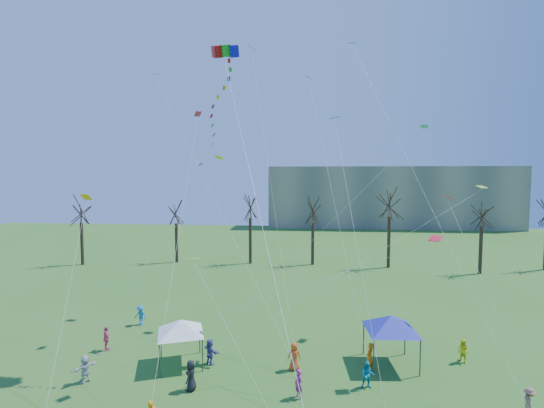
# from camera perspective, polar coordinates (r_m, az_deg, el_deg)

# --- Properties ---
(distant_building) EXTENTS (60.00, 14.00, 15.00)m
(distant_building) POSITION_cam_1_polar(r_m,az_deg,el_deg) (100.29, 17.20, 1.06)
(distant_building) COLOR gray
(distant_building) RESTS_ON ground
(bare_tree_row) EXTENTS (69.31, 8.74, 11.05)m
(bare_tree_row) POSITION_cam_1_polar(r_m,az_deg,el_deg) (52.93, 7.74, -1.76)
(bare_tree_row) COLOR black
(bare_tree_row) RESTS_ON ground
(big_box_kite) EXTENTS (4.21, 8.24, 24.40)m
(big_box_kite) POSITION_cam_1_polar(r_m,az_deg,el_deg) (25.97, -7.77, 13.29)
(big_box_kite) COLOR red
(big_box_kite) RESTS_ON ground
(canopy_tent_white) EXTENTS (3.83, 3.83, 3.05)m
(canopy_tent_white) POSITION_cam_1_polar(r_m,az_deg,el_deg) (27.13, -13.61, -17.48)
(canopy_tent_white) COLOR #3F3F44
(canopy_tent_white) RESTS_ON ground
(canopy_tent_blue) EXTENTS (4.46, 4.46, 3.35)m
(canopy_tent_blue) POSITION_cam_1_polar(r_m,az_deg,el_deg) (27.46, 17.45, -16.71)
(canopy_tent_blue) COLOR #3F3F44
(canopy_tent_blue) RESTS_ON ground
(festival_crowd) EXTENTS (26.82, 14.88, 1.86)m
(festival_crowd) POSITION_cam_1_polar(r_m,az_deg,el_deg) (24.60, -1.80, -24.20)
(festival_crowd) COLOR red
(festival_crowd) RESTS_ON ground
(small_kites_aloft) EXTENTS (27.09, 19.98, 32.68)m
(small_kites_aloft) POSITION_cam_1_polar(r_m,az_deg,el_deg) (27.45, 4.08, 7.32)
(small_kites_aloft) COLOR #FFAE0D
(small_kites_aloft) RESTS_ON ground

